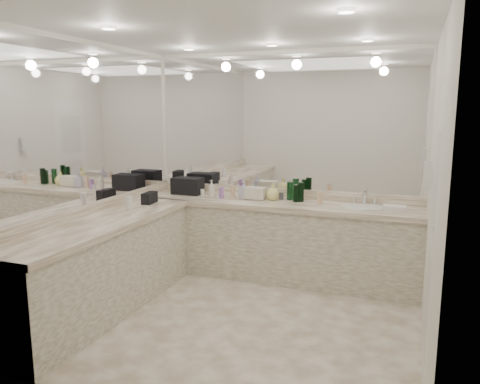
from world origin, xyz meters
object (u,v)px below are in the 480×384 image
at_px(soap_bottle_b, 244,190).
at_px(soap_bottle_c, 273,192).
at_px(sink, 362,208).
at_px(wall_phone, 427,175).
at_px(hand_towel, 395,208).
at_px(cream_cosmetic_case, 255,194).
at_px(black_toiletry_bag, 188,186).
at_px(soap_bottle_a, 212,189).

relative_size(soap_bottle_b, soap_bottle_c, 1.07).
height_order(sink, wall_phone, wall_phone).
relative_size(hand_towel, soap_bottle_b, 1.13).
relative_size(cream_cosmetic_case, soap_bottle_b, 1.11).
bearing_deg(hand_towel, soap_bottle_b, 179.45).
height_order(black_toiletry_bag, hand_towel, black_toiletry_bag).
bearing_deg(soap_bottle_c, cream_cosmetic_case, -170.46).
distance_m(wall_phone, black_toiletry_bag, 2.80).
distance_m(sink, soap_bottle_c, 1.02).
relative_size(black_toiletry_bag, soap_bottle_c, 1.86).
xyz_separation_m(wall_phone, soap_bottle_a, (-2.35, 0.48, -0.35)).
xyz_separation_m(soap_bottle_b, soap_bottle_c, (0.34, 0.04, -0.01)).
distance_m(wall_phone, soap_bottle_a, 2.43).
xyz_separation_m(hand_towel, soap_bottle_c, (-1.35, 0.05, 0.08)).
xyz_separation_m(black_toiletry_bag, soap_bottle_c, (1.10, -0.01, -0.01)).
xyz_separation_m(wall_phone, soap_bottle_b, (-1.96, 0.53, -0.35)).
bearing_deg(wall_phone, black_toiletry_bag, 168.20).
relative_size(black_toiletry_bag, soap_bottle_b, 1.73).
height_order(black_toiletry_bag, cream_cosmetic_case, black_toiletry_bag).
bearing_deg(soap_bottle_b, hand_towel, -0.55).
height_order(wall_phone, soap_bottle_b, wall_phone).
height_order(sink, cream_cosmetic_case, cream_cosmetic_case).
bearing_deg(soap_bottle_a, soap_bottle_b, 6.81).
bearing_deg(black_toiletry_bag, hand_towel, -1.37).
bearing_deg(wall_phone, cream_cosmetic_case, 163.81).
distance_m(black_toiletry_bag, hand_towel, 2.44).
bearing_deg(cream_cosmetic_case, wall_phone, -17.45).
height_order(wall_phone, black_toiletry_bag, wall_phone).
bearing_deg(black_toiletry_bag, soap_bottle_c, -0.29).
bearing_deg(wall_phone, soap_bottle_b, 165.01).
relative_size(hand_towel, soap_bottle_c, 1.21).
xyz_separation_m(sink, wall_phone, (0.61, -0.50, 0.46)).
height_order(black_toiletry_bag, soap_bottle_c, black_toiletry_bag).
height_order(cream_cosmetic_case, soap_bottle_c, soap_bottle_c).
bearing_deg(cream_cosmetic_case, soap_bottle_c, 8.28).
xyz_separation_m(black_toiletry_bag, soap_bottle_a, (0.36, -0.09, 0.00)).
xyz_separation_m(black_toiletry_bag, hand_towel, (2.44, -0.06, -0.08)).
relative_size(wall_phone, black_toiletry_bag, 0.67).
height_order(soap_bottle_a, soap_bottle_c, soap_bottle_a).
height_order(wall_phone, soap_bottle_a, wall_phone).
height_order(hand_towel, soap_bottle_c, soap_bottle_c).
bearing_deg(wall_phone, soap_bottle_c, 160.86).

